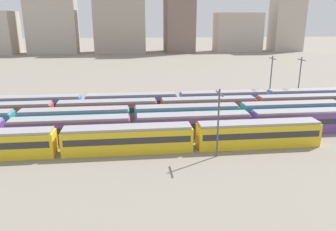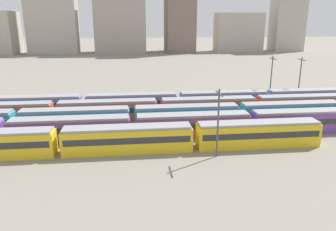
% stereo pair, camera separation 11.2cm
% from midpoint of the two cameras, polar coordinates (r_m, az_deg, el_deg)
% --- Properties ---
extents(ground_plane, '(600.00, 600.00, 0.00)m').
position_cam_midpoint_polar(ground_plane, '(60.33, -27.24, -2.72)').
color(ground_plane, gray).
extents(train_track_0, '(55.80, 3.06, 3.75)m').
position_cam_midpoint_polar(train_track_0, '(45.90, -7.08, -4.08)').
color(train_track_0, yellow).
rests_on(train_track_0, ground_plane).
extents(train_track_1, '(93.60, 3.06, 3.75)m').
position_cam_midpoint_polar(train_track_1, '(51.69, 4.34, -1.64)').
color(train_track_1, '#6B429E').
rests_on(train_track_1, ground_plane).
extents(train_track_2, '(93.60, 3.06, 3.75)m').
position_cam_midpoint_polar(train_track_2, '(56.56, 3.24, -0.02)').
color(train_track_2, teal).
rests_on(train_track_2, ground_plane).
extents(train_track_3, '(112.50, 3.06, 3.75)m').
position_cam_midpoint_polar(train_track_3, '(65.31, 15.10, 1.67)').
color(train_track_3, '#BC4C38').
rests_on(train_track_3, ground_plane).
extents(train_track_4, '(93.60, 3.06, 3.75)m').
position_cam_midpoint_polar(train_track_4, '(68.45, 9.59, 2.68)').
color(train_track_4, '#4C70BC').
rests_on(train_track_4, ground_plane).
extents(catenary_pole_1, '(0.24, 3.20, 10.55)m').
position_cam_midpoint_polar(catenary_pole_1, '(74.55, 17.54, 6.34)').
color(catenary_pole_1, '#4C4C51').
rests_on(catenary_pole_1, ground_plane).
extents(catenary_pole_2, '(0.24, 3.20, 9.38)m').
position_cam_midpoint_polar(catenary_pole_2, '(43.37, 8.73, -0.74)').
color(catenary_pole_2, '#4C4C51').
rests_on(catenary_pole_2, ground_plane).
extents(catenary_pole_3, '(0.24, 3.20, 10.20)m').
position_cam_midpoint_polar(catenary_pole_3, '(77.41, 22.01, 6.12)').
color(catenary_pole_3, '#4C4C51').
rests_on(catenary_pole_3, ground_plane).
extents(distant_building_1, '(26.33, 14.07, 36.47)m').
position_cam_midpoint_polar(distant_building_1, '(195.50, -19.70, 15.58)').
color(distant_building_1, '#B2A899').
rests_on(distant_building_1, ground_plane).
extents(distant_building_2, '(27.76, 19.53, 35.32)m').
position_cam_midpoint_polar(distant_building_2, '(191.06, -8.50, 16.15)').
color(distant_building_2, '#A89989').
rests_on(distant_building_2, ground_plane).
extents(distant_building_3, '(15.79, 22.00, 48.23)m').
position_cam_midpoint_polar(distant_building_3, '(193.19, 1.94, 18.23)').
color(distant_building_3, '#7A665B').
rests_on(distant_building_3, ground_plane).
extents(distant_building_4, '(26.92, 12.87, 21.91)m').
position_cam_midpoint_polar(distant_building_4, '(201.36, 12.11, 14.07)').
color(distant_building_4, '#B2A899').
rests_on(distant_building_4, ground_plane).
extents(distant_building_5, '(17.59, 12.91, 38.73)m').
position_cam_midpoint_polar(distant_building_5, '(212.44, 20.14, 15.84)').
color(distant_building_5, '#B2A899').
rests_on(distant_building_5, ground_plane).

